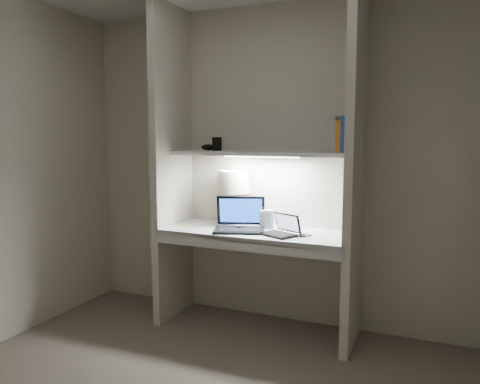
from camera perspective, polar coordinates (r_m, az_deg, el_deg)
The scene contains 17 objects.
back_wall at distance 3.75m, azimuth 3.53°, elevation 3.28°, with size 3.20×0.01×2.50m, color beige.
alcove_panel_left at distance 3.82m, azimuth -8.27°, elevation 3.29°, with size 0.06×0.55×2.50m, color beige.
alcove_panel_right at distance 3.30m, azimuth 13.89°, elevation 2.60°, with size 0.06×0.55×2.50m, color beige.
desk at distance 3.56m, azimuth 1.96°, elevation -5.02°, with size 1.40×0.55×0.04m, color white.
desk_apron at distance 3.34m, azimuth 0.33°, elevation -6.37°, with size 1.46×0.03×0.10m, color silver.
shelf at distance 3.58m, azimuth 2.56°, elevation 4.72°, with size 1.40×0.36×0.03m, color silver.
strip_light at distance 3.58m, azimuth 2.56°, elevation 4.37°, with size 0.60×0.04×0.01m, color white.
table_lamp at distance 3.76m, azimuth -0.83°, elevation 0.48°, with size 0.30×0.30×0.44m.
laptop_main at distance 3.57m, azimuth -0.01°, elevation -3.75°, with size 0.46×0.43×0.25m.
laptop_netbook at distance 3.40m, azimuth 5.06°, elevation -4.65°, with size 0.30×0.29×0.15m.
speaker at distance 3.64m, azimuth 3.30°, elevation -3.32°, with size 0.10×0.07×0.14m, color silver.
mouse at distance 3.57m, azimuth 0.09°, elevation -4.42°, with size 0.09×0.05×0.03m, color black.
cable_coil at distance 3.41m, azimuth 7.98°, elevation -5.21°, with size 0.09×0.09×0.01m, color black.
sticky_note at distance 3.83m, azimuth -7.04°, elevation -3.91°, with size 0.06×0.06×0.00m, color yellow.
book_row at distance 3.43m, azimuth 12.98°, elevation 6.73°, with size 0.24×0.17×0.26m.
shelf_box at distance 3.76m, azimuth -2.83°, elevation 5.87°, with size 0.06×0.04×0.11m, color black.
shelf_gadget at distance 3.84m, azimuth -3.92°, elevation 5.47°, with size 0.12×0.08×0.05m, color black.
Camera 1 is at (1.27, -2.03, 1.49)m, focal length 35.00 mm.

